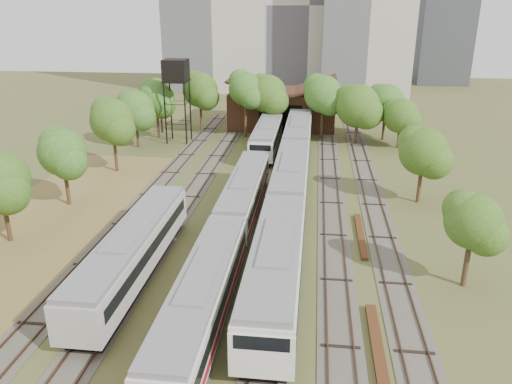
# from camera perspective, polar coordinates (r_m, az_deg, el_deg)

# --- Properties ---
(ground) EXTENTS (240.00, 240.00, 0.00)m
(ground) POSITION_cam_1_polar(r_m,az_deg,el_deg) (27.18, -3.69, -20.50)
(ground) COLOR #475123
(ground) RESTS_ON ground
(tracks) EXTENTS (24.60, 80.00, 0.19)m
(tracks) POSITION_cam_1_polar(r_m,az_deg,el_deg) (48.74, 0.78, -0.92)
(tracks) COLOR #4C473D
(tracks) RESTS_ON ground
(railcar_red_set) EXTENTS (2.83, 34.58, 3.50)m
(railcar_red_set) POSITION_cam_1_polar(r_m,az_deg,el_deg) (37.26, -3.22, -4.92)
(railcar_red_set) COLOR black
(railcar_red_set) RESTS_ON ground
(railcar_green_set) EXTENTS (3.25, 52.08, 4.02)m
(railcar_green_set) POSITION_cam_1_polar(r_m,az_deg,el_deg) (48.00, 3.98, 1.35)
(railcar_green_set) COLOR black
(railcar_green_set) RESTS_ON ground
(railcar_rear) EXTENTS (2.94, 16.08, 3.64)m
(railcar_rear) POSITION_cam_1_polar(r_m,az_deg,el_deg) (64.95, 1.25, 6.30)
(railcar_rear) COLOR black
(railcar_rear) RESTS_ON ground
(old_grey_coach) EXTENTS (2.92, 18.00, 3.61)m
(old_grey_coach) POSITION_cam_1_polar(r_m,az_deg,el_deg) (35.59, -13.87, -6.60)
(old_grey_coach) COLOR black
(old_grey_coach) RESTS_ON ground
(water_tower) EXTENTS (3.25, 3.25, 11.23)m
(water_tower) POSITION_cam_1_polar(r_m,az_deg,el_deg) (69.44, -9.15, 13.31)
(water_tower) COLOR black
(water_tower) RESTS_ON ground
(rail_pile_near) EXTENTS (0.63, 9.46, 0.32)m
(rail_pile_near) POSITION_cam_1_polar(r_m,az_deg,el_deg) (28.99, 13.84, -17.73)
(rail_pile_near) COLOR #512E17
(rail_pile_near) RESTS_ON ground
(rail_pile_far) EXTENTS (0.53, 8.43, 0.27)m
(rail_pile_far) POSITION_cam_1_polar(r_m,az_deg,el_deg) (42.04, 11.86, -4.86)
(rail_pile_far) COLOR #512E17
(rail_pile_far) RESTS_ON ground
(maintenance_shed) EXTENTS (16.45, 11.55, 7.58)m
(maintenance_shed) POSITION_cam_1_polar(r_m,az_deg,el_deg) (79.69, 3.09, 9.66)
(maintenance_shed) COLOR #351C13
(maintenance_shed) RESTS_ON ground
(tree_band_left) EXTENTS (6.44, 61.61, 8.36)m
(tree_band_left) POSITION_cam_1_polar(r_m,az_deg,el_deg) (50.26, -21.02, 4.79)
(tree_band_left) COLOR #382616
(tree_band_left) RESTS_ON ground
(tree_band_far) EXTENTS (37.07, 8.71, 9.26)m
(tree_band_far) POSITION_cam_1_polar(r_m,az_deg,el_deg) (70.96, 3.19, 10.77)
(tree_band_far) COLOR #382616
(tree_band_far) RESTS_ON ground
(tree_band_right) EXTENTS (5.56, 39.76, 7.36)m
(tree_band_right) POSITION_cam_1_polar(r_m,az_deg,el_deg) (53.96, 18.08, 5.38)
(tree_band_right) COLOR #382616
(tree_band_right) RESTS_ON ground
(tower_centre) EXTENTS (20.00, 18.00, 36.00)m
(tower_centre) POSITION_cam_1_polar(r_m,az_deg,el_deg) (120.16, 6.21, 20.44)
(tower_centre) COLOR #B0AEA0
(tower_centre) RESTS_ON ground
(tower_far_right) EXTENTS (12.00, 12.00, 28.00)m
(tower_far_right) POSITION_cam_1_polar(r_m,az_deg,el_deg) (133.60, 20.76, 17.58)
(tower_far_right) COLOR #3D4144
(tower_far_right) RESTS_ON ground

